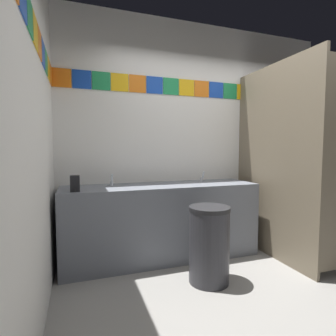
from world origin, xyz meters
TOP-DOWN VIEW (x-y plane):
  - ground_plane at (0.00, 0.00)m, footprint 7.99×7.99m
  - wall_back at (-0.00, 1.46)m, footprint 3.63×0.09m
  - wall_side at (-1.86, -0.00)m, footprint 0.09×2.84m
  - vanity_counter at (-0.64, 1.12)m, footprint 2.24×0.60m
  - faucet_left at (-1.20, 1.21)m, footprint 0.04×0.10m
  - faucet_right at (-0.08, 1.21)m, footprint 0.04×0.10m
  - soap_dispenser at (-1.59, 0.94)m, footprint 0.09×0.09m
  - stall_divider at (0.78, 0.50)m, footprint 0.92×1.35m
  - toilet at (1.07, 1.03)m, footprint 0.39×0.49m
  - trash_bin at (-0.39, 0.42)m, footprint 0.39×0.39m

SIDE VIEW (x-z plane):
  - ground_plane at x=0.00m, z-range 0.00..0.00m
  - toilet at x=1.07m, z-range -0.07..0.67m
  - trash_bin at x=-0.39m, z-range 0.00..0.74m
  - vanity_counter at x=-0.64m, z-range 0.01..0.87m
  - faucet_left at x=-1.20m, z-range 0.85..0.99m
  - faucet_right at x=-0.08m, z-range 0.85..0.99m
  - soap_dispenser at x=-1.59m, z-range 0.86..1.02m
  - stall_divider at x=0.78m, z-range 0.00..2.26m
  - wall_side at x=-1.86m, z-range 0.00..2.90m
  - wall_back at x=0.00m, z-range 0.00..2.90m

